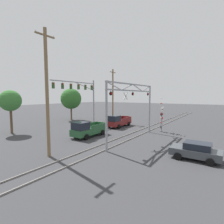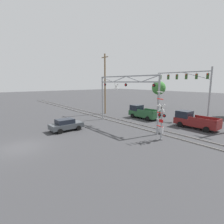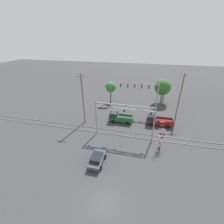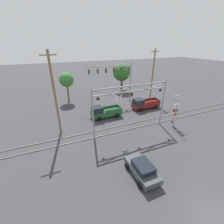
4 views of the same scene
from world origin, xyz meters
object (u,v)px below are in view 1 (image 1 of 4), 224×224
object	(u,v)px
traffic_signal_span	(84,93)
background_tree_beyond_span	(71,101)
background_tree_far_right_verge	(10,101)
utility_pole_left	(47,92)
pickup_truck_lead	(88,130)
sedan_waiting	(196,151)
utility_pole_right	(113,95)
crossing_gantry	(133,101)
pickup_truck_following	(118,121)
crossing_signal_mast	(162,119)
background_tree_far_left_verge	(71,99)

from	to	relation	value
traffic_signal_span	background_tree_beyond_span	xyz separation A→B (m)	(4.86, 8.32, -1.53)
background_tree_far_right_verge	utility_pole_left	bearing A→B (deg)	-103.18
pickup_truck_lead	sedan_waiting	xyz separation A→B (m)	(-0.93, -12.68, -0.22)
utility_pole_left	utility_pole_right	world-z (taller)	utility_pole_left
crossing_gantry	pickup_truck_lead	xyz separation A→B (m)	(-1.78, 5.42, -3.67)
pickup_truck_lead	pickup_truck_following	distance (m)	8.15
traffic_signal_span	background_tree_beyond_span	distance (m)	9.76
crossing_signal_mast	pickup_truck_following	distance (m)	7.30
utility_pole_right	traffic_signal_span	bearing A→B (deg)	171.15
utility_pole_left	utility_pole_right	distance (m)	20.57
background_tree_beyond_span	pickup_truck_lead	bearing A→B (deg)	-126.06
utility_pole_left	background_tree_far_left_verge	xyz separation A→B (m)	(16.66, 15.19, -0.95)
background_tree_beyond_span	background_tree_far_left_verge	distance (m)	1.04
background_tree_far_right_verge	pickup_truck_following	bearing A→B (deg)	-37.44
sedan_waiting	pickup_truck_following	bearing A→B (deg)	55.53
pickup_truck_following	sedan_waiting	world-z (taller)	pickup_truck_following
pickup_truck_following	background_tree_far_right_verge	xyz separation A→B (m)	(-12.51, 9.58, 3.57)
pickup_truck_following	utility_pole_right	world-z (taller)	utility_pole_right
background_tree_far_left_verge	background_tree_far_right_verge	distance (m)	14.15
crossing_signal_mast	traffic_signal_span	distance (m)	13.19
pickup_truck_following	utility_pole_left	xyz separation A→B (m)	(-15.36, -2.58, 4.56)
pickup_truck_lead	crossing_signal_mast	bearing A→B (deg)	-38.83
background_tree_far_left_verge	pickup_truck_following	bearing A→B (deg)	-95.92
utility_pole_left	background_tree_far_right_verge	xyz separation A→B (m)	(2.85, 12.15, -0.99)
background_tree_beyond_span	background_tree_far_right_verge	size ratio (longest dim) A/B	0.95
crossing_gantry	utility_pole_left	bearing A→B (deg)	159.48
sedan_waiting	utility_pole_right	size ratio (longest dim) A/B	0.37
pickup_truck_following	background_tree_far_left_verge	xyz separation A→B (m)	(1.31, 12.61, 3.62)
sedan_waiting	utility_pole_right	xyz separation A→B (m)	(13.23, 17.08, 4.60)
background_tree_beyond_span	background_tree_far_left_verge	size ratio (longest dim) A/B	0.84
crossing_gantry	background_tree_beyond_span	xyz separation A→B (m)	(8.29, 19.25, -0.50)
utility_pole_right	background_tree_far_left_verge	bearing A→B (deg)	108.13
crossing_signal_mast	traffic_signal_span	xyz separation A→B (m)	(-3.14, 12.23, 3.82)
crossing_signal_mast	pickup_truck_following	bearing A→B (deg)	91.70
crossing_signal_mast	utility_pole_left	bearing A→B (deg)	163.31
crossing_signal_mast	utility_pole_left	size ratio (longest dim) A/B	0.46
traffic_signal_span	background_tree_beyond_span	size ratio (longest dim) A/B	1.62
background_tree_beyond_span	utility_pole_left	bearing A→B (deg)	-137.42
utility_pole_right	background_tree_beyond_span	size ratio (longest dim) A/B	1.82
pickup_truck_lead	pickup_truck_following	size ratio (longest dim) A/B	0.96
pickup_truck_lead	utility_pole_left	size ratio (longest dim) A/B	0.47
crossing_gantry	pickup_truck_following	size ratio (longest dim) A/B	2.00
pickup_truck_lead	traffic_signal_span	bearing A→B (deg)	46.57
sedan_waiting	crossing_signal_mast	bearing A→B (deg)	32.69
crossing_signal_mast	traffic_signal_span	bearing A→B (deg)	104.38
crossing_signal_mast	pickup_truck_lead	bearing A→B (deg)	141.17
utility_pole_right	background_tree_beyond_span	bearing A→B (deg)	103.33
pickup_truck_lead	background_tree_beyond_span	world-z (taller)	background_tree_beyond_span
traffic_signal_span	utility_pole_right	distance (m)	7.18
background_tree_far_left_verge	background_tree_far_right_verge	world-z (taller)	background_tree_far_left_verge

